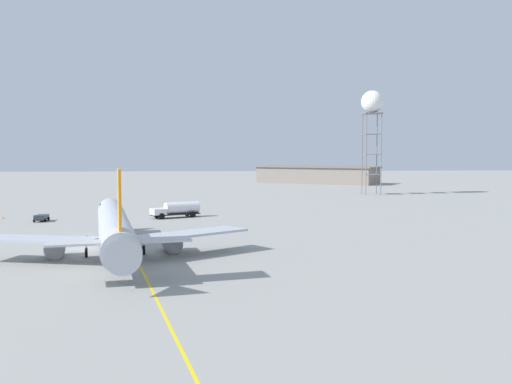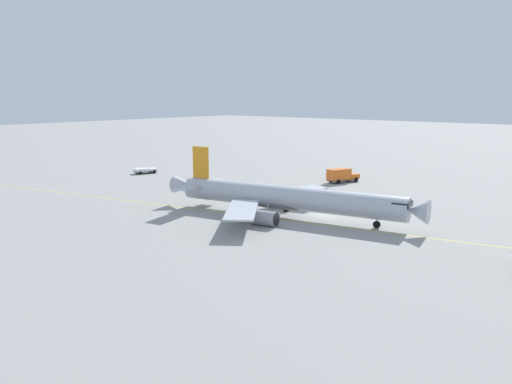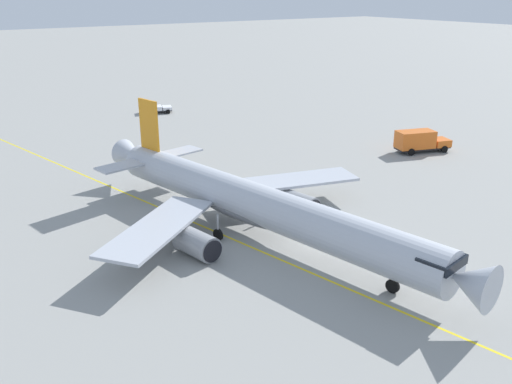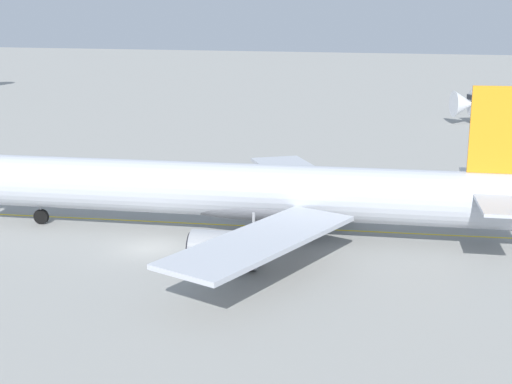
# 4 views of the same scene
# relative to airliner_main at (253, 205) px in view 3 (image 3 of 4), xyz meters

# --- Properties ---
(ground_plane) EXTENTS (600.00, 600.00, 0.00)m
(ground_plane) POSITION_rel_airliner_main_xyz_m (-4.95, 4.49, -2.98)
(ground_plane) COLOR gray
(airliner_main) EXTENTS (31.12, 44.25, 10.55)m
(airliner_main) POSITION_rel_airliner_main_xyz_m (0.00, 0.00, 0.00)
(airliner_main) COLOR #B2B7C1
(airliner_main) RESTS_ON ground_plane
(catering_truck_truck) EXTENTS (8.21, 4.90, 3.10)m
(catering_truck_truck) POSITION_rel_airliner_main_xyz_m (-34.77, -9.94, -1.32)
(catering_truck_truck) COLOR #232326
(catering_truck_truck) RESTS_ON ground_plane
(pushback_tug_truck) EXTENTS (5.94, 4.22, 1.30)m
(pushback_tug_truck) POSITION_rel_airliner_main_xyz_m (-14.98, -54.67, -2.17)
(pushback_tug_truck) COLOR #232326
(pushback_tug_truck) RESTS_ON ground_plane
(taxiway_centreline) EXTENTS (32.19, 151.96, 0.01)m
(taxiway_centreline) POSITION_rel_airliner_main_xyz_m (1.15, 5.06, -2.98)
(taxiway_centreline) COLOR yellow
(taxiway_centreline) RESTS_ON ground_plane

